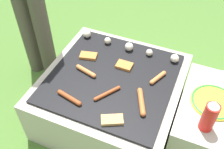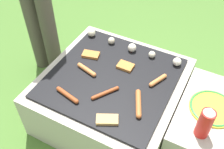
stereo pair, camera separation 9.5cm
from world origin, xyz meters
name	(u,v)px [view 1 (the left image)]	position (x,y,z in m)	size (l,w,h in m)	color
ground_plane	(112,112)	(0.00, 0.00, 0.00)	(14.00, 14.00, 0.00)	#47702D
grill	(112,96)	(0.00, 0.00, 0.19)	(0.88, 0.88, 0.38)	#B2AA9E
side_ledge	(205,122)	(0.64, 0.03, 0.19)	(0.37, 0.61, 0.38)	#B2AA9E
sausage_front_center	(86,71)	(-0.17, -0.03, 0.40)	(0.16, 0.06, 0.03)	#C6753D
sausage_mid_left	(107,93)	(0.03, -0.15, 0.39)	(0.12, 0.16, 0.02)	#93421E
sausage_mid_right	(69,98)	(-0.16, -0.27, 0.40)	(0.18, 0.06, 0.03)	#93421E
sausage_back_center	(141,102)	(0.24, -0.13, 0.40)	(0.11, 0.19, 0.03)	#B7602D
sausage_front_left	(158,78)	(0.28, 0.09, 0.40)	(0.08, 0.14, 0.03)	#C6753D
bread_slice_center	(124,65)	(0.04, 0.12, 0.39)	(0.11, 0.08, 0.02)	#B27033
bread_slice_left	(112,120)	(0.14, -0.32, 0.39)	(0.14, 0.11, 0.02)	tan
bread_slice_right	(88,56)	(-0.23, 0.11, 0.39)	(0.13, 0.10, 0.02)	#B27033
mushroom_row	(128,46)	(-0.01, 0.30, 0.41)	(0.73, 0.08, 0.06)	beige
plate_colorful	(214,102)	(0.64, 0.04, 0.39)	(0.27, 0.27, 0.02)	yellow
condiment_bottle	(210,116)	(0.62, -0.15, 0.49)	(0.08, 0.08, 0.22)	red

